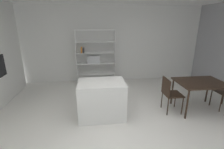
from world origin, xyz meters
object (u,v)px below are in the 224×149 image
at_px(open_bookshelf, 95,58).
at_px(dining_table, 200,85).
at_px(dining_chair_island_side, 169,92).
at_px(kitchen_island, 102,99).

height_order(open_bookshelf, dining_table, open_bookshelf).
distance_m(dining_table, dining_chair_island_side, 0.81).
xyz_separation_m(open_bookshelf, dining_chair_island_side, (1.81, -2.21, -0.43)).
xyz_separation_m(dining_table, dining_chair_island_side, (-0.80, 0.00, -0.15)).
distance_m(open_bookshelf, dining_table, 3.43).
bearing_deg(dining_chair_island_side, dining_table, -89.11).
bearing_deg(dining_chair_island_side, kitchen_island, 91.98).
bearing_deg(kitchen_island, dining_table, 0.63).
bearing_deg(open_bookshelf, kitchen_island, -86.92).
distance_m(open_bookshelf, dining_chair_island_side, 2.89).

